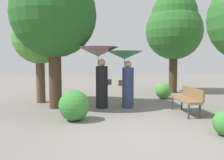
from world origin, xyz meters
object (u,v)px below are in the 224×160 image
object	(u,v)px
person_left	(99,62)
park_bench	(188,98)
tree_mid_left	(39,32)
tree_near_left	(54,7)
tree_mid_right	(174,26)
person_right	(126,66)

from	to	relation	value
person_left	park_bench	world-z (taller)	person_left
person_left	tree_mid_left	bearing A→B (deg)	56.78
tree_near_left	tree_mid_right	size ratio (longest dim) A/B	1.03
person_right	tree_mid_right	size ratio (longest dim) A/B	0.39
park_bench	tree_mid_left	xyz separation A→B (m)	(-4.82, 2.95, 2.32)
tree_mid_left	tree_near_left	bearing A→B (deg)	-63.24
park_bench	tree_near_left	bearing A→B (deg)	-107.76
person_right	person_left	bearing A→B (deg)	83.06
park_bench	tree_mid_right	bearing A→B (deg)	164.93
tree_near_left	tree_mid_left	size ratio (longest dim) A/B	1.28
person_right	tree_mid_right	xyz separation A→B (m)	(3.37, 3.44, 1.94)
person_left	tree_mid_right	distance (m)	5.71
tree_near_left	person_right	bearing A→B (deg)	-8.94
tree_mid_right	person_right	bearing A→B (deg)	-134.46
tree_mid_left	park_bench	bearing A→B (deg)	-31.45
person_left	tree_near_left	distance (m)	2.46
park_bench	tree_mid_right	size ratio (longest dim) A/B	0.30
park_bench	tree_mid_left	distance (m)	6.11
park_bench	person_right	bearing A→B (deg)	-122.95
park_bench	tree_mid_right	distance (m)	5.81
person_right	park_bench	world-z (taller)	person_right
person_right	park_bench	xyz separation A→B (m)	(1.72, -1.30, -0.99)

